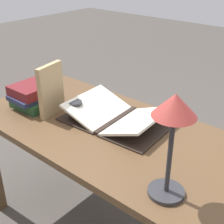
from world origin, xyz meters
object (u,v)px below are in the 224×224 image
at_px(reading_lamp, 173,121).
at_px(coffee_mug, 75,109).
at_px(book_stack_tall, 35,95).
at_px(open_book, 116,117).
at_px(book_standing_upright, 51,90).

height_order(reading_lamp, coffee_mug, reading_lamp).
relative_size(reading_lamp, coffee_mug, 4.10).
distance_m(book_stack_tall, reading_lamp, 1.00).
relative_size(open_book, reading_lamp, 1.39).
bearing_deg(open_book, coffee_mug, 22.64).
bearing_deg(book_stack_tall, book_standing_upright, 179.97).
relative_size(open_book, book_standing_upright, 2.00).
distance_m(open_book, book_stack_tall, 0.50).
xyz_separation_m(book_stack_tall, book_standing_upright, (-0.15, 0.00, 0.07)).
height_order(book_stack_tall, book_standing_upright, book_standing_upright).
xyz_separation_m(open_book, book_standing_upright, (0.33, 0.15, 0.11)).
bearing_deg(coffee_mug, book_stack_tall, 10.37).
xyz_separation_m(open_book, coffee_mug, (0.20, 0.10, 0.02)).
bearing_deg(book_standing_upright, reading_lamp, 158.19).
bearing_deg(coffee_mug, open_book, -153.69).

